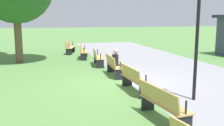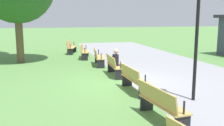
% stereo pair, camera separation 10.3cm
% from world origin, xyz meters
% --- Properties ---
extents(ground_plane, '(120.00, 120.00, 0.00)m').
position_xyz_m(ground_plane, '(0.00, 0.00, 0.00)').
color(ground_plane, '#5B8C47').
extents(path_paving, '(32.75, 5.67, 0.01)m').
position_xyz_m(path_paving, '(0.00, 2.93, 0.00)').
color(path_paving, '#939399').
rests_on(path_paving, ground).
extents(bench_0, '(1.79, 0.90, 0.89)m').
position_xyz_m(bench_0, '(-8.99, -1.25, 0.47)').
color(bench_0, tan).
rests_on(bench_0, ground).
extents(bench_1, '(1.79, 0.79, 0.89)m').
position_xyz_m(bench_1, '(-6.46, -0.67, 0.47)').
color(bench_1, tan).
rests_on(bench_1, ground).
extents(bench_2, '(1.77, 0.66, 0.89)m').
position_xyz_m(bench_2, '(-3.89, -0.29, 0.47)').
color(bench_2, tan).
rests_on(bench_2, ground).
extents(bench_3, '(1.75, 0.54, 0.89)m').
position_xyz_m(bench_3, '(-1.30, -0.09, 0.47)').
color(bench_3, tan).
rests_on(bench_3, ground).
extents(bench_4, '(1.75, 0.54, 0.89)m').
position_xyz_m(bench_4, '(1.30, -0.09, 0.47)').
color(bench_4, tan).
rests_on(bench_4, ground).
extents(bench_5, '(1.77, 0.66, 0.89)m').
position_xyz_m(bench_5, '(3.89, -0.29, 0.47)').
color(bench_5, tan).
rests_on(bench_5, ground).
extents(person_seated, '(0.33, 0.53, 1.20)m').
position_xyz_m(person_seated, '(-1.18, 0.05, 0.64)').
color(person_seated, black).
rests_on(person_seated, ground).
extents(lamp_post, '(0.32, 0.32, 3.51)m').
position_xyz_m(lamp_post, '(2.59, 1.42, 2.49)').
color(lamp_post, black).
rests_on(lamp_post, ground).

